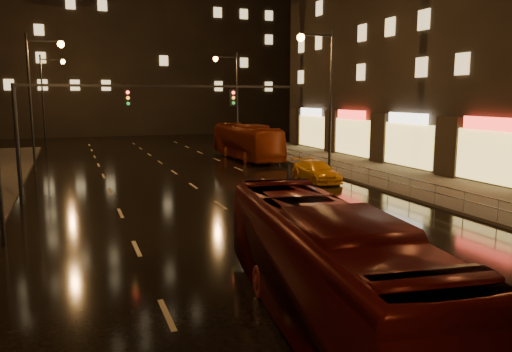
# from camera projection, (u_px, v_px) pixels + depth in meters

# --- Properties ---
(ground) EXTENTS (140.00, 140.00, 0.00)m
(ground) POSITION_uv_depth(u_px,v_px,m) (201.00, 191.00, 29.33)
(ground) COLOR black
(ground) RESTS_ON ground
(sidewalk_right) EXTENTS (7.00, 70.00, 0.15)m
(sidewalk_right) POSITION_uv_depth(u_px,v_px,m) (445.00, 190.00, 29.37)
(sidewalk_right) COLOR #38332D
(sidewalk_right) RESTS_ON ground
(building_distant) EXTENTS (44.00, 16.00, 36.00)m
(building_distant) POSITION_uv_depth(u_px,v_px,m) (140.00, 13.00, 75.93)
(building_distant) COLOR black
(building_distant) RESTS_ON ground
(traffic_signal) EXTENTS (15.31, 0.32, 6.20)m
(traffic_signal) POSITION_uv_depth(u_px,v_px,m) (108.00, 111.00, 26.82)
(traffic_signal) COLOR black
(traffic_signal) RESTS_ON ground
(railing_right) EXTENTS (0.05, 56.00, 1.00)m
(railing_right) POSITION_uv_depth(u_px,v_px,m) (369.00, 172.00, 30.87)
(railing_right) COLOR #99999E
(railing_right) RESTS_ON sidewalk_right
(bus_red) EXTENTS (3.85, 10.95, 2.99)m
(bus_red) POSITION_uv_depth(u_px,v_px,m) (326.00, 267.00, 11.93)
(bus_red) COLOR #500B0B
(bus_red) RESTS_ON ground
(bus_curb) EXTENTS (2.91, 11.17, 3.09)m
(bus_curb) POSITION_uv_depth(u_px,v_px,m) (247.00, 142.00, 44.16)
(bus_curb) COLOR maroon
(bus_curb) RESTS_ON ground
(taxi_near) EXTENTS (1.96, 3.82, 1.25)m
(taxi_near) POSITION_uv_depth(u_px,v_px,m) (272.00, 218.00, 20.37)
(taxi_near) COLOR orange
(taxi_near) RESTS_ON ground
(taxi_far) EXTENTS (1.94, 4.66, 1.34)m
(taxi_far) POSITION_uv_depth(u_px,v_px,m) (317.00, 171.00, 32.73)
(taxi_far) COLOR orange
(taxi_far) RESTS_ON ground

